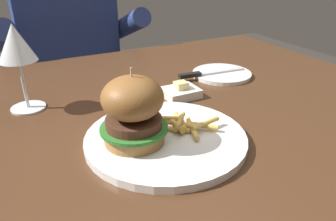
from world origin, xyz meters
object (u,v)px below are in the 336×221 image
(butter_dish, at_px, (181,92))
(diner_person, at_px, (73,80))
(wine_glass, at_px, (16,46))
(table_knife, at_px, (206,73))
(main_plate, at_px, (166,138))
(bread_plate, at_px, (222,74))
(burger_sandwich, at_px, (133,110))

(butter_dish, height_order, diner_person, diner_person)
(wine_glass, height_order, butter_dish, wine_glass)
(wine_glass, height_order, table_knife, wine_glass)
(main_plate, distance_m, bread_plate, 0.37)
(burger_sandwich, distance_m, table_knife, 0.38)
(wine_glass, relative_size, diner_person, 0.15)
(burger_sandwich, xyz_separation_m, table_knife, (0.30, 0.23, -0.06))
(main_plate, distance_m, diner_person, 0.89)
(burger_sandwich, bearing_deg, bread_plate, 33.45)
(diner_person, bearing_deg, burger_sandwich, -94.54)
(diner_person, bearing_deg, butter_dish, -81.19)
(burger_sandwich, height_order, table_knife, burger_sandwich)
(main_plate, relative_size, burger_sandwich, 2.18)
(bread_plate, distance_m, diner_person, 0.72)
(diner_person, bearing_deg, main_plate, -90.84)
(butter_dish, bearing_deg, table_knife, 33.44)
(burger_sandwich, xyz_separation_m, bread_plate, (0.35, 0.23, -0.07))
(table_knife, distance_m, butter_dish, 0.14)
(wine_glass, xyz_separation_m, butter_dish, (0.32, -0.10, -0.12))
(bread_plate, height_order, table_knife, table_knife)
(wine_glass, distance_m, diner_person, 0.72)
(main_plate, xyz_separation_m, burger_sandwich, (-0.06, 0.01, 0.06))
(burger_sandwich, xyz_separation_m, butter_dish, (0.18, 0.15, -0.06))
(wine_glass, height_order, diner_person, diner_person)
(burger_sandwich, height_order, butter_dish, burger_sandwich)
(main_plate, xyz_separation_m, diner_person, (0.01, 0.87, -0.18))
(table_knife, height_order, diner_person, diner_person)
(main_plate, bearing_deg, wine_glass, 127.67)
(burger_sandwich, relative_size, diner_person, 0.11)
(burger_sandwich, distance_m, diner_person, 0.90)
(diner_person, bearing_deg, bread_plate, -66.31)
(bread_plate, relative_size, table_knife, 0.82)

